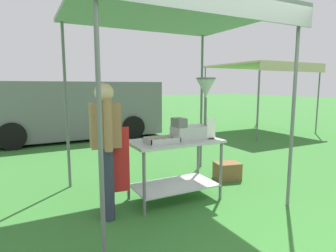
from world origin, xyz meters
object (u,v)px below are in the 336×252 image
Objects in this scene: menu_sign at (211,130)px; donut_fryer at (196,115)px; stall_canopy at (172,19)px; supply_crate at (227,171)px; neighbour_tent at (261,67)px; donut_cart at (175,157)px; vendor at (106,143)px; van_grey at (72,109)px; donut_tray at (161,141)px.

donut_fryer is at bearing 137.39° from menu_sign.
donut_fryer is (0.33, -0.11, -1.27)m from stall_canopy.
supply_crate is 5.91m from neighbour_tent.
donut_cart is at bearing -90.00° from stall_canopy.
vendor is at bearing -148.29° from neighbour_tent.
vendor is 5.62m from van_grey.
donut_cart is 1.33m from supply_crate.
supply_crate is (0.71, 0.49, -0.82)m from menu_sign.
stall_canopy is 1.61m from donut_tray.
menu_sign is (0.49, -0.16, 0.37)m from donut_cart.
donut_tray is 5.60m from van_grey.
donut_tray is 0.15× the size of neighbour_tent.
donut_fryer is 1.39m from supply_crate.
neighbour_tent is (6.42, 3.97, 1.30)m from vendor.
donut_fryer is at bearing -142.69° from neighbour_tent.
vendor is at bearing -179.13° from donut_tray.
donut_fryer is at bearing 5.34° from donut_tray.
vendor reaches higher than donut_cart.
stall_canopy reaches higher than vendor.
supply_crate is (1.20, 0.23, -2.30)m from stall_canopy.
donut_cart is at bearing -164.55° from supply_crate.
donut_cart is 1.02m from vendor.
vendor is (-1.46, 0.08, -0.07)m from menu_sign.
stall_canopy is at bearing 152.12° from menu_sign.
neighbour_tent is at bearing 37.31° from donut_fryer.
van_grey is at bearing 99.97° from menu_sign.
menu_sign is 0.10× the size of neighbour_tent.
menu_sign is at bearing -80.03° from van_grey.
vendor is (-0.97, -0.08, 0.30)m from donut_cart.
van_grey is (-0.51, 5.52, 0.27)m from donut_cart.
donut_tray is at bearing -174.66° from donut_fryer.
supply_crate is (2.17, 0.41, -0.76)m from vendor.
donut_fryer is 2.93× the size of menu_sign.
vendor is (-0.97, -0.18, -1.54)m from stall_canopy.
donut_tray is 0.73m from vendor.
stall_canopy is at bearing -169.02° from supply_crate.
menu_sign is 0.63× the size of supply_crate.
supply_crate is 0.09× the size of van_grey.
neighbour_tent is at bearing 34.80° from donut_tray.
donut_cart is at bearing 161.88° from menu_sign.
van_grey is (-1.71, 5.19, 0.73)m from supply_crate.
donut_tray is at bearing -164.43° from supply_crate.
neighbour_tent is at bearing 34.78° from stall_canopy.
vendor is 2.33m from supply_crate.
donut_fryer is (0.33, -0.02, 0.57)m from donut_cart.
donut_tray is 0.08× the size of van_grey.
donut_cart is 5.55m from van_grey.
supply_crate is (1.44, 0.40, -0.72)m from donut_tray.
donut_fryer is 5.61m from van_grey.
vendor is at bearing -169.50° from stall_canopy.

